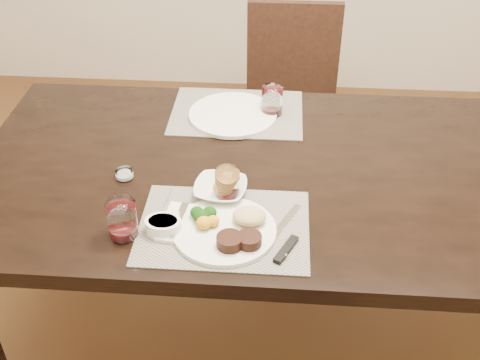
# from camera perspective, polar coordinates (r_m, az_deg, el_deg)

# --- Properties ---
(ground_plane) EXTENTS (4.50, 4.50, 0.00)m
(ground_plane) POSITION_cam_1_polar(r_m,az_deg,el_deg) (2.37, 4.13, -13.91)
(ground_plane) COLOR #4B2918
(ground_plane) RESTS_ON ground
(dining_table) EXTENTS (2.00, 1.00, 0.75)m
(dining_table) POSITION_cam_1_polar(r_m,az_deg,el_deg) (1.91, 4.99, -0.98)
(dining_table) COLOR black
(dining_table) RESTS_ON ground
(chair_far) EXTENTS (0.42, 0.42, 0.90)m
(chair_far) POSITION_cam_1_polar(r_m,az_deg,el_deg) (2.78, 4.88, 8.02)
(chair_far) COLOR black
(chair_far) RESTS_ON ground
(placemat_near) EXTENTS (0.46, 0.34, 0.00)m
(placemat_near) POSITION_cam_1_polar(r_m,az_deg,el_deg) (1.63, -1.54, -4.49)
(placemat_near) COLOR slate
(placemat_near) RESTS_ON dining_table
(placemat_far) EXTENTS (0.46, 0.34, 0.00)m
(placemat_far) POSITION_cam_1_polar(r_m,az_deg,el_deg) (2.14, -0.29, 6.42)
(placemat_far) COLOR slate
(placemat_far) RESTS_ON dining_table
(dinner_plate) EXTENTS (0.28, 0.28, 0.05)m
(dinner_plate) POSITION_cam_1_polar(r_m,az_deg,el_deg) (1.60, -1.03, -4.63)
(dinner_plate) COLOR silver
(dinner_plate) RESTS_ON placemat_near
(napkin_fork) EXTENTS (0.11, 0.17, 0.02)m
(napkin_fork) POSITION_cam_1_polar(r_m,az_deg,el_deg) (1.64, -5.83, -4.05)
(napkin_fork) COLOR white
(napkin_fork) RESTS_ON placemat_near
(steak_knife) EXTENTS (0.08, 0.25, 0.01)m
(steak_knife) POSITION_cam_1_polar(r_m,az_deg,el_deg) (1.58, 4.40, -5.88)
(steak_knife) COLOR silver
(steak_knife) RESTS_ON placemat_near
(cracker_bowl) EXTENTS (0.16, 0.16, 0.07)m
(cracker_bowl) POSITION_cam_1_polar(r_m,az_deg,el_deg) (1.73, -1.85, -0.86)
(cracker_bowl) COLOR silver
(cracker_bowl) RESTS_ON placemat_near
(sauce_ramekin) EXTENTS (0.10, 0.15, 0.08)m
(sauce_ramekin) POSITION_cam_1_polar(r_m,az_deg,el_deg) (1.62, -7.29, -4.26)
(sauce_ramekin) COLOR silver
(sauce_ramekin) RESTS_ON placemat_near
(wine_glass_near) EXTENTS (0.07, 0.07, 0.10)m
(wine_glass_near) POSITION_cam_1_polar(r_m,az_deg,el_deg) (1.70, -1.20, -0.59)
(wine_glass_near) COLOR silver
(wine_glass_near) RESTS_ON placemat_near
(far_plate) EXTENTS (0.31, 0.31, 0.01)m
(far_plate) POSITION_cam_1_polar(r_m,az_deg,el_deg) (2.11, -0.69, 6.23)
(far_plate) COLOR silver
(far_plate) RESTS_ON placemat_far
(wine_glass_far) EXTENTS (0.07, 0.07, 0.10)m
(wine_glass_far) POSITION_cam_1_polar(r_m,az_deg,el_deg) (2.11, 3.05, 7.40)
(wine_glass_far) COLOR silver
(wine_glass_far) RESTS_ON placemat_far
(wine_glass_side) EXTENTS (0.08, 0.08, 0.11)m
(wine_glass_side) POSITION_cam_1_polar(r_m,az_deg,el_deg) (1.61, -11.08, -3.83)
(wine_glass_side) COLOR silver
(wine_glass_side) RESTS_ON dining_table
(salt_cellar) EXTENTS (0.05, 0.05, 0.02)m
(salt_cellar) POSITION_cam_1_polar(r_m,az_deg,el_deg) (1.84, -10.90, 0.51)
(salt_cellar) COLOR silver
(salt_cellar) RESTS_ON dining_table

